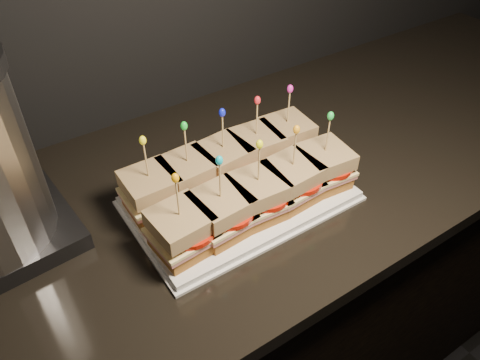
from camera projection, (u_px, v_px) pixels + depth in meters
cabinet at (214, 323)px, 1.22m from camera, size 2.40×0.62×0.86m
granite_slab at (206, 197)px, 0.93m from camera, size 2.44×0.66×0.03m
platter at (240, 198)px, 0.89m from camera, size 0.40×0.25×0.02m
platter_rim at (240, 201)px, 0.90m from camera, size 0.41×0.26×0.01m
sandwich_0_bread_bot at (153, 203)px, 0.85m from camera, size 0.09×0.09×0.02m
sandwich_0_ham at (152, 197)px, 0.84m from camera, size 0.10×0.09×0.01m
sandwich_0_cheese at (152, 194)px, 0.83m from camera, size 0.10×0.09×0.01m
sandwich_0_tomato at (159, 190)px, 0.83m from camera, size 0.09×0.09×0.01m
sandwich_0_bread_top at (150, 182)px, 0.82m from camera, size 0.09×0.09×0.03m
sandwich_0_pick at (146, 162)px, 0.79m from camera, size 0.00×0.00×0.09m
sandwich_0_frill at (143, 140)px, 0.76m from camera, size 0.01×0.01×0.02m
sandwich_1_bread_bot at (190, 188)px, 0.88m from camera, size 0.09×0.09×0.02m
sandwich_1_ham at (189, 182)px, 0.87m from camera, size 0.10×0.10×0.01m
sandwich_1_cheese at (189, 179)px, 0.87m from camera, size 0.10×0.10×0.01m
sandwich_1_tomato at (196, 175)px, 0.86m from camera, size 0.09×0.09×0.01m
sandwich_1_bread_top at (188, 167)px, 0.85m from camera, size 0.09×0.09×0.03m
sandwich_1_pick at (186, 147)px, 0.82m from camera, size 0.00×0.00×0.09m
sandwich_1_frill at (184, 126)px, 0.79m from camera, size 0.01×0.01×0.02m
sandwich_2_bread_bot at (224, 174)px, 0.91m from camera, size 0.10×0.10×0.02m
sandwich_2_ham at (224, 168)px, 0.90m from camera, size 0.10×0.10×0.01m
sandwich_2_cheese at (224, 165)px, 0.90m from camera, size 0.11×0.10×0.01m
sandwich_2_tomato at (231, 161)px, 0.89m from camera, size 0.09×0.09×0.01m
sandwich_2_bread_top at (223, 153)px, 0.88m from camera, size 0.10×0.10×0.03m
sandwich_2_pick at (223, 134)px, 0.85m from camera, size 0.00×0.00×0.09m
sandwich_2_frill at (222, 113)px, 0.82m from camera, size 0.01×0.01×0.02m
sandwich_3_bread_bot at (256, 161)px, 0.95m from camera, size 0.09×0.09×0.02m
sandwich_3_ham at (256, 154)px, 0.94m from camera, size 0.10×0.10×0.01m
sandwich_3_cheese at (256, 152)px, 0.93m from camera, size 0.10×0.10×0.01m
sandwich_3_tomato at (263, 148)px, 0.93m from camera, size 0.09×0.09×0.01m
sandwich_3_bread_top at (256, 140)px, 0.91m from camera, size 0.10×0.10×0.03m
sandwich_3_pick at (257, 121)px, 0.88m from camera, size 0.00×0.00×0.09m
sandwich_3_frill at (257, 100)px, 0.85m from camera, size 0.01×0.01×0.02m
sandwich_4_bread_bot at (285, 148)px, 0.98m from camera, size 0.09×0.09×0.02m
sandwich_4_ham at (286, 142)px, 0.97m from camera, size 0.10×0.10×0.01m
sandwich_4_cheese at (286, 139)px, 0.96m from camera, size 0.10×0.10×0.01m
sandwich_4_tomato at (293, 136)px, 0.96m from camera, size 0.09×0.09×0.01m
sandwich_4_bread_top at (287, 128)px, 0.94m from camera, size 0.10×0.10×0.03m
sandwich_4_pick at (289, 109)px, 0.92m from camera, size 0.00×0.00×0.09m
sandwich_4_frill at (290, 89)px, 0.89m from camera, size 0.01×0.01×0.02m
sandwich_5_bread_bot at (183, 242)px, 0.78m from camera, size 0.09×0.09×0.02m
sandwich_5_ham at (182, 236)px, 0.77m from camera, size 0.10×0.10×0.01m
sandwich_5_cheese at (182, 233)px, 0.76m from camera, size 0.11×0.10×0.01m
sandwich_5_tomato at (190, 229)px, 0.76m from camera, size 0.09×0.09×0.01m
sandwich_5_bread_top at (180, 221)px, 0.74m from camera, size 0.10×0.10×0.03m
sandwich_5_pick at (178, 200)px, 0.72m from camera, size 0.00×0.00×0.09m
sandwich_5_frill at (175, 178)px, 0.69m from camera, size 0.01×0.01×0.02m
sandwich_6_bread_bot at (222, 224)px, 0.81m from camera, size 0.09×0.09×0.02m
sandwich_6_ham at (221, 218)px, 0.80m from camera, size 0.10×0.10×0.01m
sandwich_6_cheese at (221, 215)px, 0.79m from camera, size 0.10×0.10×0.01m
sandwich_6_tomato at (229, 211)px, 0.79m from camera, size 0.09×0.09×0.01m
sandwich_6_bread_top at (221, 203)px, 0.78m from camera, size 0.10×0.10×0.03m
sandwich_6_pick at (220, 183)px, 0.75m from camera, size 0.00×0.00×0.09m
sandwich_6_frill at (219, 160)px, 0.72m from camera, size 0.01×0.01×0.02m
sandwich_7_bread_bot at (257, 208)px, 0.84m from camera, size 0.09×0.09×0.02m
sandwich_7_ham at (258, 201)px, 0.83m from camera, size 0.10×0.10×0.01m
sandwich_7_cheese at (258, 198)px, 0.83m from camera, size 0.10×0.10×0.01m
sandwich_7_tomato at (265, 194)px, 0.82m from camera, size 0.09×0.09×0.01m
sandwich_7_bread_top at (258, 187)px, 0.81m from camera, size 0.09×0.09×0.03m
sandwich_7_pick at (259, 166)px, 0.78m from camera, size 0.00×0.00×0.09m
sandwich_7_frill at (260, 144)px, 0.75m from camera, size 0.01×0.01×0.02m
sandwich_8_bread_bot at (291, 192)px, 0.87m from camera, size 0.09×0.09×0.02m
sandwich_8_ham at (291, 185)px, 0.86m from camera, size 0.10×0.10×0.01m
sandwich_8_cheese at (292, 183)px, 0.86m from camera, size 0.10×0.10×0.01m
sandwich_8_tomato at (299, 179)px, 0.85m from camera, size 0.09×0.09×0.01m
sandwich_8_bread_top at (293, 171)px, 0.84m from camera, size 0.09×0.09×0.03m
sandwich_8_pick at (295, 151)px, 0.81m from camera, size 0.00×0.00×0.09m
sandwich_8_frill at (297, 130)px, 0.78m from camera, size 0.01×0.01×0.02m
sandwich_9_bread_bot at (322, 178)px, 0.91m from camera, size 0.10×0.10×0.02m
sandwich_9_ham at (322, 171)px, 0.89m from camera, size 0.10×0.10×0.01m
sandwich_9_cheese at (323, 168)px, 0.89m from camera, size 0.11×0.10×0.01m
sandwich_9_tomato at (330, 165)px, 0.89m from camera, size 0.09×0.09×0.01m
sandwich_9_bread_top at (325, 157)px, 0.87m from camera, size 0.10×0.10×0.03m
sandwich_9_pick at (328, 137)px, 0.84m from camera, size 0.00×0.00×0.09m
sandwich_9_frill at (331, 116)px, 0.81m from camera, size 0.01×0.01×0.02m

